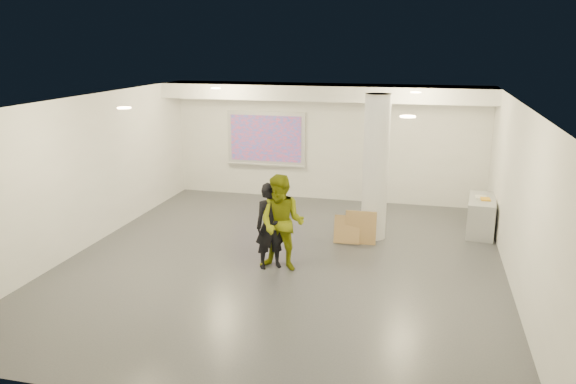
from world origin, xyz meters
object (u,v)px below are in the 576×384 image
(credenza, at_px, (481,216))
(woman, at_px, (271,226))
(column, at_px, (376,168))
(man, at_px, (282,223))
(projection_screen, at_px, (266,139))

(credenza, xyz_separation_m, woman, (-3.87, -2.93, 0.40))
(credenza, bearing_deg, woman, -137.50)
(column, xyz_separation_m, man, (-1.43, -2.13, -0.63))
(woman, bearing_deg, credenza, 4.26)
(column, relative_size, projection_screen, 1.43)
(credenza, height_order, man, man)
(woman, distance_m, man, 0.24)
(man, bearing_deg, credenza, 42.75)
(projection_screen, xyz_separation_m, man, (1.67, -4.79, -0.65))
(column, bearing_deg, man, -123.84)
(credenza, height_order, woman, woman)
(projection_screen, relative_size, woman, 1.33)
(column, height_order, credenza, column)
(credenza, distance_m, man, 4.73)
(column, distance_m, credenza, 2.62)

